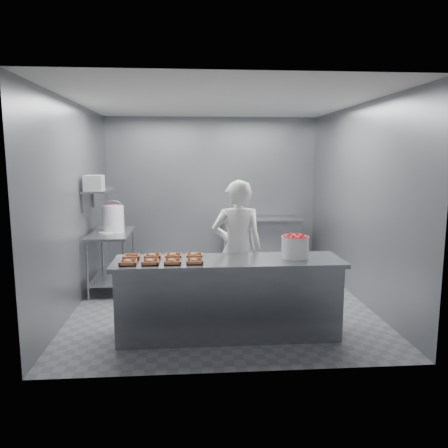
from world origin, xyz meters
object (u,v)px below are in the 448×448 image
Objects in this scene: tray_5 at (152,256)px; prep_table at (112,252)px; tray_1 at (150,262)px; tray_3 at (194,261)px; appliance at (94,183)px; tray_2 at (172,261)px; worker at (237,249)px; tray_0 at (128,262)px; glaze_bucket at (113,218)px; tray_7 at (194,255)px; tray_4 at (132,257)px; service_counter at (228,297)px; tray_6 at (173,256)px; strawberry_tub at (295,246)px; back_counter at (260,242)px.

prep_table is at bearing 113.42° from tray_5.
tray_1 is 1.00× the size of tray_3.
tray_2 is at bearing -57.38° from appliance.
worker reaches higher than tray_3.
prep_table is 2.19m from tray_0.
tray_3 and tray_5 have the same top height.
glaze_bucket reaches higher than tray_1.
tray_7 is (0.48, 0.28, 0.00)m from tray_1.
tray_1 is 1.00× the size of tray_4.
service_counter is at bearing -20.18° from tray_7.
prep_table is at bearing 119.50° from tray_6.
tray_7 is 0.72m from worker.
prep_table is 6.40× the size of tray_0.
strawberry_tub is (0.61, -0.57, 0.15)m from worker.
worker is (0.17, 0.60, 0.43)m from service_counter.
back_counter is 3.97m from tray_0.
glaze_bucket is (-0.98, 1.81, 0.19)m from tray_6.
tray_0 is 1.00× the size of tray_7.
tray_7 is 1.17m from strawberry_tub.
worker reaches higher than tray_1.
tray_4 is at bearing 176.56° from strawberry_tub.
service_counter is at bearing 73.52° from worker.
tray_0 is at bearing -76.51° from glaze_bucket.
tray_7 is at bearing 21.56° from tray_0.
service_counter is 1.73× the size of back_counter.
tray_4 is at bearing -122.82° from back_counter.
glaze_bucket is (-1.22, 1.81, 0.19)m from tray_7.
strawberry_tub reaches higher than tray_5.
tray_3 is at bearing -52.41° from appliance.
tray_3 is (0.24, 0.00, 0.00)m from tray_2.
tray_7 is (1.26, -1.81, 0.33)m from prep_table.
appliance is at bearing 132.98° from tray_7.
worker is (0.79, 0.74, -0.04)m from tray_2.
glaze_bucket reaches higher than tray_0.
tray_4 is 0.11× the size of worker.
tray_0 is at bearing -149.34° from tray_6.
tray_5 and tray_6 have the same top height.
tray_3 and tray_7 have the same top height.
tray_2 is at bearing 180.00° from tray_3.
tray_5 is at bearing 149.34° from tray_3.
tray_4 is 1.00× the size of tray_6.
worker is at bearing 43.09° from tray_2.
worker reaches higher than tray_7.
tray_7 is at bearing -47.61° from appliance.
back_counter is at bearing 27.32° from glaze_bucket.
tray_1 is 0.38× the size of glaze_bucket.
tray_2 is (0.48, 0.00, 0.00)m from tray_0.
tray_5 is 0.38× the size of glaze_bucket.
back_counter is 8.01× the size of tray_0.
glaze_bucket is (-0.50, 2.10, 0.19)m from tray_0.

